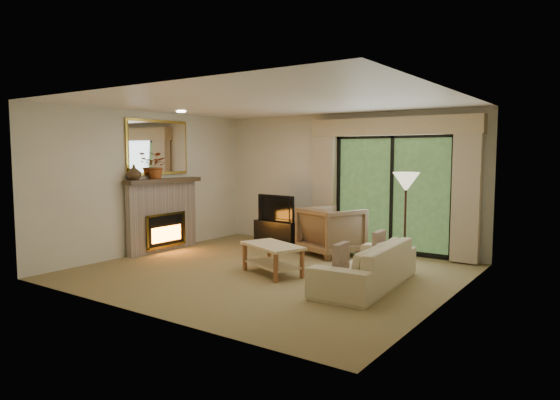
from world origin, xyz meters
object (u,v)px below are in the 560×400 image
Objects in this scene: armchair at (332,231)px; coffee_table at (273,259)px; sofa at (366,265)px; media_console at (279,233)px.

coffee_table is at bearing 110.26° from armchair.
armchair is at bearing 110.64° from coffee_table.
armchair is 2.15m from sofa.
sofa is at bearing -28.32° from media_console.
armchair reaches higher than coffee_table.
media_console is at bearing 144.52° from coffee_table.
media_console is at bearing 10.14° from armchair.
sofa is 2.03× the size of coffee_table.
media_console is at bearing -127.63° from sofa.
sofa is at bearing 28.89° from coffee_table.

